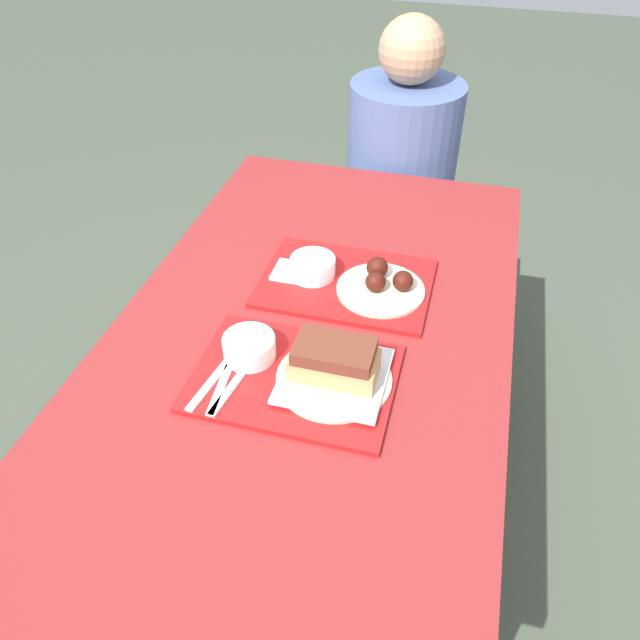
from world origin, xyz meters
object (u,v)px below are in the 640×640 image
tray_far (346,283)px  bowl_coleslaw_near (249,346)px  tray_near (294,378)px  brisket_sandwich_plate (334,367)px  wings_plate_far (383,283)px  person_seated_across (403,142)px  bowl_coleslaw_far (313,266)px

tray_far → bowl_coleslaw_near: size_ratio=3.70×
tray_near → bowl_coleslaw_near: (-0.10, 0.03, 0.03)m
brisket_sandwich_plate → tray_near: bearing=-172.9°
tray_near → wings_plate_far: (0.12, 0.33, 0.02)m
tray_far → person_seated_across: 0.81m
bowl_coleslaw_near → brisket_sandwich_plate: (0.18, -0.02, 0.01)m
bowl_coleslaw_near → bowl_coleslaw_far: size_ratio=1.00×
tray_near → tray_far: 0.34m
bowl_coleslaw_far → person_seated_across: bearing=83.9°
tray_near → person_seated_across: person_seated_across is taller
tray_far → person_seated_across: bearing=89.7°
tray_far → brisket_sandwich_plate: bearing=-80.8°
wings_plate_far → person_seated_across: 0.83m
bowl_coleslaw_far → wings_plate_far: size_ratio=0.53×
tray_near → bowl_coleslaw_far: bearing=99.5°
tray_near → brisket_sandwich_plate: size_ratio=1.74×
bowl_coleslaw_far → brisket_sandwich_plate: bearing=-67.5°
bowl_coleslaw_far → tray_far: bearing=-1.7°
brisket_sandwich_plate → person_seated_across: bearing=92.4°
bowl_coleslaw_near → wings_plate_far: 0.37m
tray_far → bowl_coleslaw_near: 0.33m
tray_far → wings_plate_far: wings_plate_far is taller
tray_near → bowl_coleslaw_near: 0.11m
wings_plate_far → bowl_coleslaw_near: bearing=-126.9°
bowl_coleslaw_far → wings_plate_far: wings_plate_far is taller
tray_near → person_seated_across: 1.15m
tray_near → wings_plate_far: size_ratio=1.95×
bowl_coleslaw_near → bowl_coleslaw_far: (0.05, 0.30, 0.00)m
brisket_sandwich_plate → bowl_coleslaw_far: (-0.14, 0.33, -0.01)m
tray_near → person_seated_across: size_ratio=0.59×
tray_near → wings_plate_far: bearing=70.5°
bowl_coleslaw_far → wings_plate_far: bearing=-3.8°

